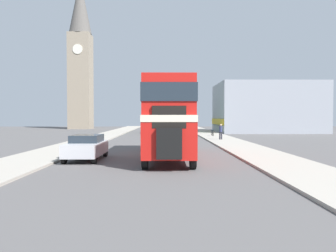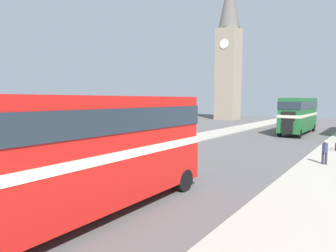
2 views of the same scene
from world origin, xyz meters
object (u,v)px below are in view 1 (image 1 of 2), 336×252
pedestrian_walking (221,131)px  car_parked_near (87,147)px  bicycle_on_pavement (212,133)px  church_tower (80,52)px  bus_distant (169,115)px  double_decker_bus (168,114)px

pedestrian_walking → car_parked_near: bearing=-124.3°
bicycle_on_pavement → church_tower: 38.26m
pedestrian_walking → bicycle_on_pavement: size_ratio=0.89×
bus_distant → pedestrian_walking: bus_distant is taller
pedestrian_walking → church_tower: (-22.70, 32.98, 14.48)m
car_parked_near → church_tower: (-12.57, 47.83, 14.75)m
double_decker_bus → church_tower: (-17.18, 46.73, 12.89)m
double_decker_bus → car_parked_near: size_ratio=2.67×
double_decker_bus → car_parked_near: (-4.61, -1.10, -1.85)m
double_decker_bus → car_parked_near: bearing=-166.6°
car_parked_near → bicycle_on_pavement: car_parked_near is taller
double_decker_bus → church_tower: church_tower is taller
bus_distant → bicycle_on_pavement: size_ratio=5.75×
car_parked_near → pedestrian_walking: pedestrian_walking is taller
bicycle_on_pavement → church_tower: (-22.74, 26.86, 15.01)m
double_decker_bus → bus_distant: size_ratio=1.06×
bus_distant → pedestrian_walking: 17.23m
bicycle_on_pavement → bus_distant: bearing=116.5°
car_parked_near → pedestrian_walking: (10.12, 14.85, 0.27)m
double_decker_bus → bicycle_on_pavement: double_decker_bus is taller
car_parked_near → church_tower: size_ratio=0.13×
bicycle_on_pavement → pedestrian_walking: bearing=-90.4°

